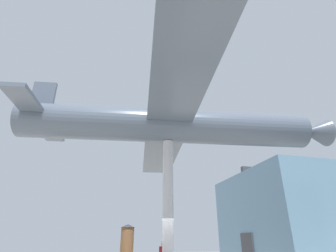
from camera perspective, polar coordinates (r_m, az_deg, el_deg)
name	(u,v)px	position (r m, az deg, el deg)	size (l,w,h in m)	color
glass_pavilion_left	(295,217)	(27.35, 26.00, -17.31)	(11.27, 10.23, 7.98)	#60849E
support_pylon_central	(168,206)	(12.12, 0.00, -16.98)	(0.48, 0.48, 6.07)	#B7B7BC
suspended_airplane	(173,126)	(13.21, 1.15, -0.01)	(18.61, 16.06, 2.96)	#4C5666
info_kiosk	(127,248)	(16.08, -8.98, -24.74)	(0.83, 0.83, 2.51)	brown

